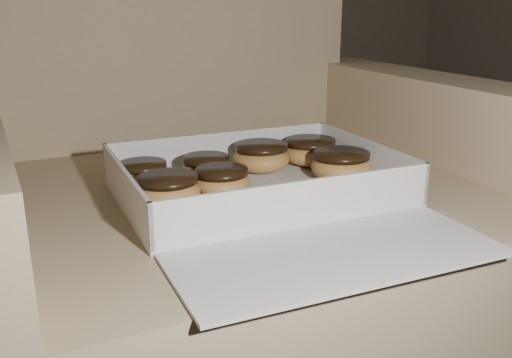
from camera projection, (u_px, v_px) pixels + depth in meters
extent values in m
cube|color=tan|center=(239.00, 297.00, 1.07)|extent=(0.80, 0.80, 0.46)
cube|color=tan|center=(167.00, 5.00, 1.22)|extent=(0.80, 0.15, 0.57)
cube|color=tan|center=(421.00, 221.00, 1.22)|extent=(0.13, 0.80, 0.62)
cube|color=silver|center=(256.00, 193.00, 0.91)|extent=(0.43, 0.33, 0.01)
cube|color=silver|center=(222.00, 149.00, 1.04)|extent=(0.42, 0.02, 0.06)
cube|color=silver|center=(302.00, 203.00, 0.77)|extent=(0.42, 0.02, 0.06)
cube|color=silver|center=(125.00, 189.00, 0.82)|extent=(0.02, 0.32, 0.06)
cube|color=silver|center=(366.00, 158.00, 0.98)|extent=(0.02, 0.32, 0.06)
cube|color=#C14E61|center=(368.00, 158.00, 0.98)|extent=(0.01, 0.31, 0.05)
cube|color=silver|center=(337.00, 254.00, 0.70)|extent=(0.42, 0.19, 0.01)
ellipsoid|color=#BF8942|center=(341.00, 167.00, 0.96)|extent=(0.10, 0.10, 0.05)
cylinder|color=black|center=(342.00, 155.00, 0.95)|extent=(0.09, 0.09, 0.01)
ellipsoid|color=#BF8942|center=(206.00, 169.00, 0.96)|extent=(0.09, 0.09, 0.04)
cylinder|color=black|center=(206.00, 159.00, 0.95)|extent=(0.08, 0.08, 0.01)
ellipsoid|color=#BF8942|center=(168.00, 192.00, 0.84)|extent=(0.10, 0.10, 0.05)
cylinder|color=black|center=(168.00, 179.00, 0.83)|extent=(0.09, 0.09, 0.01)
ellipsoid|color=#BF8942|center=(310.00, 153.00, 1.05)|extent=(0.10, 0.10, 0.05)
cylinder|color=black|center=(310.00, 142.00, 1.04)|extent=(0.09, 0.09, 0.01)
ellipsoid|color=#BF8942|center=(222.00, 183.00, 0.88)|extent=(0.09, 0.09, 0.04)
cylinder|color=black|center=(222.00, 171.00, 0.88)|extent=(0.08, 0.08, 0.01)
ellipsoid|color=#BF8942|center=(261.00, 158.00, 1.01)|extent=(0.10, 0.10, 0.05)
cylinder|color=black|center=(261.00, 147.00, 1.00)|extent=(0.09, 0.09, 0.01)
ellipsoid|color=#BF8942|center=(143.00, 175.00, 0.93)|extent=(0.08, 0.08, 0.04)
cylinder|color=black|center=(143.00, 165.00, 0.92)|extent=(0.08, 0.08, 0.01)
ellipsoid|color=black|center=(312.00, 201.00, 0.86)|extent=(0.01, 0.01, 0.00)
ellipsoid|color=black|center=(355.00, 195.00, 0.89)|extent=(0.01, 0.01, 0.00)
ellipsoid|color=black|center=(332.00, 193.00, 0.89)|extent=(0.01, 0.01, 0.00)
ellipsoid|color=black|center=(275.00, 211.00, 0.82)|extent=(0.01, 0.01, 0.00)
ellipsoid|color=black|center=(153.00, 225.00, 0.77)|extent=(0.01, 0.01, 0.00)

